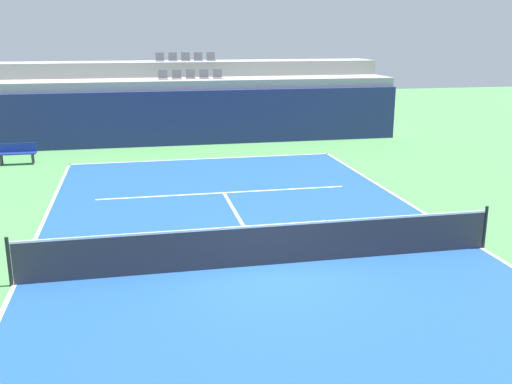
% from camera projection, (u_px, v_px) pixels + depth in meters
% --- Properties ---
extents(ground_plane, '(80.00, 80.00, 0.00)m').
position_uv_depth(ground_plane, '(266.00, 265.00, 13.45)').
color(ground_plane, '#4C8C4C').
extents(court_surface, '(11.00, 24.00, 0.01)m').
position_uv_depth(court_surface, '(266.00, 265.00, 13.45)').
color(court_surface, '#1E4C99').
rests_on(court_surface, ground_plane).
extents(baseline_far, '(11.00, 0.10, 0.00)m').
position_uv_depth(baseline_far, '(204.00, 159.00, 24.74)').
color(baseline_far, white).
rests_on(baseline_far, court_surface).
extents(sideline_left, '(0.10, 24.00, 0.00)m').
position_uv_depth(sideline_left, '(14.00, 285.00, 12.38)').
color(sideline_left, white).
rests_on(sideline_left, court_surface).
extents(sideline_right, '(0.10, 24.00, 0.00)m').
position_uv_depth(sideline_right, '(481.00, 248.00, 14.52)').
color(sideline_right, white).
rests_on(sideline_right, court_surface).
extents(service_line_far, '(8.26, 0.10, 0.00)m').
position_uv_depth(service_line_far, '(224.00, 193.00, 19.50)').
color(service_line_far, white).
rests_on(service_line_far, court_surface).
extents(centre_service_line, '(0.10, 6.40, 0.00)m').
position_uv_depth(centre_service_line, '(241.00, 222.00, 16.47)').
color(centre_service_line, white).
rests_on(centre_service_line, court_surface).
extents(back_wall, '(20.02, 0.30, 2.55)m').
position_uv_depth(back_wall, '(195.00, 118.00, 27.60)').
color(back_wall, navy).
rests_on(back_wall, ground_plane).
extents(stands_tier_lower, '(20.02, 2.40, 2.98)m').
position_uv_depth(stands_tier_lower, '(192.00, 110.00, 28.82)').
color(stands_tier_lower, '#9E9E99').
rests_on(stands_tier_lower, ground_plane).
extents(stands_tier_upper, '(20.02, 2.40, 3.72)m').
position_uv_depth(stands_tier_upper, '(187.00, 97.00, 30.99)').
color(stands_tier_upper, '#9E9E99').
rests_on(stands_tier_upper, ground_plane).
extents(seating_row_lower, '(3.09, 0.44, 0.44)m').
position_uv_depth(seating_row_lower, '(191.00, 76.00, 28.48)').
color(seating_row_lower, slate).
rests_on(seating_row_lower, stands_tier_lower).
extents(seating_row_upper, '(3.09, 0.44, 0.44)m').
position_uv_depth(seating_row_upper, '(186.00, 59.00, 30.56)').
color(seating_row_upper, slate).
rests_on(seating_row_upper, stands_tier_upper).
extents(tennis_net, '(11.08, 0.08, 1.07)m').
position_uv_depth(tennis_net, '(266.00, 244.00, 13.32)').
color(tennis_net, black).
rests_on(tennis_net, court_surface).
extents(player_bench, '(1.50, 0.40, 0.85)m').
position_uv_depth(player_bench, '(17.00, 152.00, 23.67)').
color(player_bench, navy).
rests_on(player_bench, ground_plane).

